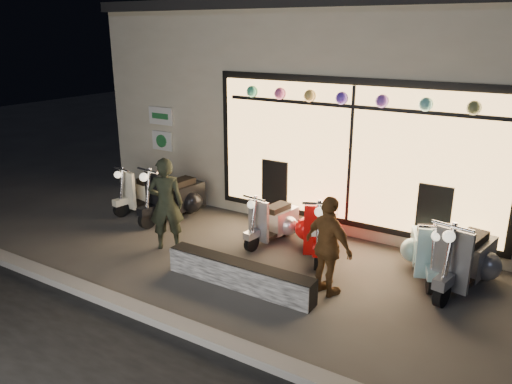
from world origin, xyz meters
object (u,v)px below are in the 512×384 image
graffiti_barrier (240,274)px  scooter_silver (276,220)px  woman (329,247)px  scooter_red (319,227)px  man (166,204)px

graffiti_barrier → scooter_silver: scooter_silver is taller
woman → graffiti_barrier: bearing=45.0°
scooter_red → woman: (0.75, -1.31, 0.31)m
man → woman: (3.01, -0.01, -0.08)m
scooter_silver → scooter_red: 0.84m
scooter_silver → scooter_red: scooter_red is taller
scooter_silver → woman: (1.59, -1.31, 0.37)m
graffiti_barrier → man: bearing=164.5°
scooter_red → scooter_silver: bearing=155.6°
scooter_silver → man: 1.98m
scooter_red → man: (-2.26, -1.31, 0.39)m
scooter_silver → man: size_ratio=0.80×
graffiti_barrier → scooter_red: size_ratio=1.67×
graffiti_barrier → scooter_red: scooter_red is taller
scooter_red → graffiti_barrier: bearing=-127.5°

